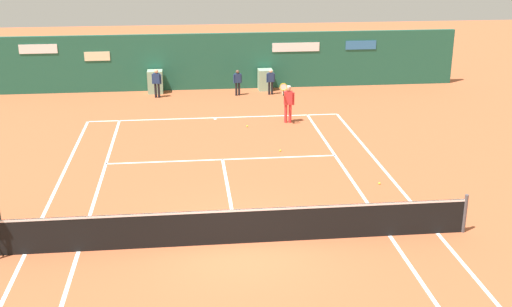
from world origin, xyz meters
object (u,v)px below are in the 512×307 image
player_on_baseline (288,101)px  tennis_ball_mid_court (379,183)px  tennis_ball_near_service_line (280,151)px  tennis_ball_by_sideline (247,126)px  ball_kid_left_post (238,81)px  ball_kid_right_post (157,81)px  ball_kid_centre_post (271,80)px

player_on_baseline → tennis_ball_mid_court: (1.81, -7.10, -0.91)m
tennis_ball_near_service_line → tennis_ball_by_sideline: same height
player_on_baseline → tennis_ball_near_service_line: bearing=83.9°
ball_kid_left_post → tennis_ball_by_sideline: 5.32m
player_on_baseline → ball_kid_left_post: player_on_baseline is taller
player_on_baseline → ball_kid_left_post: (-1.67, 4.86, -0.23)m
player_on_baseline → tennis_ball_by_sideline: 2.00m
ball_kid_left_post → player_on_baseline: bearing=99.2°
player_on_baseline → tennis_ball_near_service_line: player_on_baseline is taller
ball_kid_right_post → tennis_ball_near_service_line: ball_kid_right_post is taller
ball_kid_left_post → tennis_ball_by_sideline: size_ratio=18.26×
tennis_ball_near_service_line → tennis_ball_mid_court: (2.65, -3.50, 0.00)m
ball_kid_centre_post → ball_kid_right_post: bearing=-7.2°
ball_kid_centre_post → tennis_ball_mid_court: size_ratio=18.26×
player_on_baseline → ball_kid_right_post: (-5.50, 4.86, -0.16)m
tennis_ball_near_service_line → player_on_baseline: bearing=76.9°
ball_kid_right_post → tennis_ball_mid_court: 14.03m
tennis_ball_by_sideline → ball_kid_centre_post: bearing=72.6°
ball_kid_left_post → tennis_ball_by_sideline: bearing=79.6°
ball_kid_left_post → tennis_ball_mid_court: (3.48, -11.95, -0.68)m
ball_kid_right_post → ball_kid_centre_post: (5.43, -0.00, -0.07)m
tennis_ball_near_service_line → ball_kid_left_post: bearing=95.6°
player_on_baseline → ball_kid_left_post: bearing=-64.1°
player_on_baseline → tennis_ball_by_sideline: bearing=20.7°
ball_kid_right_post → ball_kid_left_post: (3.83, 0.00, -0.07)m
player_on_baseline → tennis_ball_by_sideline: (-1.73, -0.42, -0.91)m
ball_kid_right_post → ball_kid_centre_post: 5.43m
player_on_baseline → tennis_ball_near_service_line: 3.81m
ball_kid_left_post → tennis_ball_mid_court: ball_kid_left_post is taller
ball_kid_right_post → ball_kid_left_post: 3.84m
ball_kid_right_post → tennis_ball_mid_court: size_ratio=19.99×
player_on_baseline → tennis_ball_mid_court: bearing=111.2°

